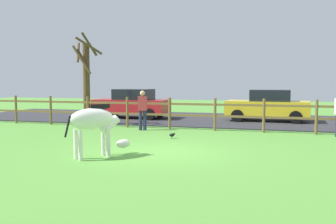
% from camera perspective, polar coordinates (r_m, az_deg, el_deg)
% --- Properties ---
extents(ground_plane, '(60.00, 60.00, 0.00)m').
position_cam_1_polar(ground_plane, '(10.83, -0.64, -6.02)').
color(ground_plane, '#549338').
extents(parking_asphalt, '(28.00, 7.40, 0.05)m').
position_cam_1_polar(parking_asphalt, '(19.82, 7.42, -1.13)').
color(parking_asphalt, '#2D2D33').
rests_on(parking_asphalt, ground_plane).
extents(paddock_fence, '(21.43, 0.11, 1.34)m').
position_cam_1_polar(paddock_fence, '(15.61, 3.66, 0.06)').
color(paddock_fence, brown).
rests_on(paddock_fence, ground_plane).
extents(bare_tree, '(1.40, 1.10, 4.21)m').
position_cam_1_polar(bare_tree, '(17.65, -12.35, 4.92)').
color(bare_tree, '#513A23').
rests_on(bare_tree, ground_plane).
extents(zebra, '(1.30, 1.66, 1.41)m').
position_cam_1_polar(zebra, '(10.03, -11.08, -1.62)').
color(zebra, white).
rests_on(zebra, ground_plane).
extents(crow_on_grass, '(0.21, 0.10, 0.20)m').
position_cam_1_polar(crow_on_grass, '(13.25, 0.63, -3.51)').
color(crow_on_grass, black).
rests_on(crow_on_grass, ground_plane).
extents(parked_car_yellow, '(4.04, 1.96, 1.56)m').
position_cam_1_polar(parked_car_yellow, '(19.23, 14.96, 1.02)').
color(parked_car_yellow, yellow).
rests_on(parked_car_yellow, parking_asphalt).
extents(parked_car_red, '(4.03, 1.93, 1.56)m').
position_cam_1_polar(parked_car_red, '(20.29, -5.52, 1.34)').
color(parked_car_red, red).
rests_on(parked_car_red, parking_asphalt).
extents(visitor_right_of_tree, '(0.40, 0.30, 1.64)m').
position_cam_1_polar(visitor_right_of_tree, '(15.47, -3.89, 0.56)').
color(visitor_right_of_tree, '#232847').
rests_on(visitor_right_of_tree, ground_plane).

